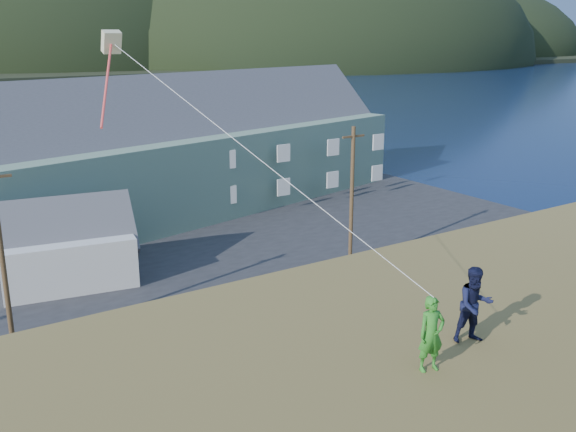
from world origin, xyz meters
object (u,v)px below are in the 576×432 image
object	(u,v)px
shed_white	(66,245)
kite_flyer_navy	(475,305)
kite_flyer_green	(431,334)
lodge	(197,146)

from	to	relation	value
shed_white	kite_flyer_navy	world-z (taller)	kite_flyer_navy
shed_white	kite_flyer_green	size ratio (longest dim) A/B	5.04
kite_flyer_green	shed_white	bearing A→B (deg)	103.93
lodge	kite_flyer_green	size ratio (longest dim) A/B	23.62
shed_white	kite_flyer_navy	xyz separation A→B (m)	(2.51, -27.46, 5.75)
kite_flyer_green	kite_flyer_navy	size ratio (longest dim) A/B	0.91
shed_white	kite_flyer_green	world-z (taller)	kite_flyer_green
lodge	shed_white	world-z (taller)	lodge
shed_white	kite_flyer_green	distance (m)	28.44
kite_flyer_green	kite_flyer_navy	distance (m)	1.85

